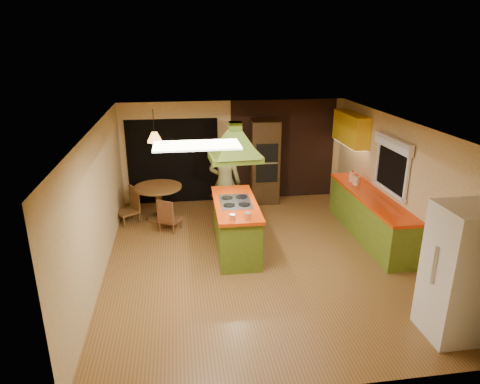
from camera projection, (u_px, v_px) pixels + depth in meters
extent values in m
plane|color=brown|center=(257.00, 258.00, 8.02)|extent=(6.50, 6.50, 0.00)
plane|color=beige|center=(234.00, 151.00, 10.63)|extent=(5.50, 0.00, 5.50)
plane|color=beige|center=(313.00, 299.00, 4.57)|extent=(5.50, 0.00, 5.50)
plane|color=beige|center=(98.00, 204.00, 7.23)|extent=(0.00, 6.50, 6.50)
plane|color=beige|center=(402.00, 188.00, 7.98)|extent=(0.00, 6.50, 6.50)
plane|color=silver|center=(259.00, 126.00, 7.19)|extent=(6.50, 6.50, 0.00)
cube|color=#381E14|center=(283.00, 150.00, 10.79)|extent=(2.64, 0.03, 2.50)
cube|color=black|center=(173.00, 162.00, 10.48)|extent=(2.20, 0.03, 2.10)
cube|color=olive|center=(369.00, 217.00, 8.77)|extent=(0.58, 3.00, 0.86)
cube|color=#E53807|center=(371.00, 196.00, 8.62)|extent=(0.62, 3.05, 0.06)
cube|color=yellow|center=(351.00, 129.00, 9.77)|extent=(0.34, 1.40, 0.70)
cube|color=black|center=(393.00, 167.00, 8.25)|extent=(0.03, 1.16, 0.96)
cube|color=white|center=(393.00, 143.00, 8.08)|extent=(0.10, 1.35, 0.22)
cube|color=white|center=(197.00, 145.00, 5.92)|extent=(1.20, 0.60, 0.03)
cube|color=#59721C|center=(236.00, 228.00, 8.21)|extent=(0.77, 1.91, 0.93)
cube|color=red|center=(236.00, 204.00, 8.04)|extent=(0.84, 2.00, 0.06)
cube|color=silver|center=(236.00, 202.00, 8.03)|extent=(0.59, 0.84, 0.02)
cube|color=#526E1B|center=(235.00, 158.00, 7.75)|extent=(0.96, 0.72, 0.11)
pyramid|color=#526E1B|center=(235.00, 130.00, 7.58)|extent=(0.96, 0.72, 0.45)
cube|color=#526E1B|center=(235.00, 126.00, 7.55)|extent=(0.22, 0.22, 0.14)
imported|color=brown|center=(225.00, 182.00, 9.29)|extent=(0.78, 0.61, 1.89)
cube|color=white|center=(461.00, 273.00, 5.67)|extent=(0.78, 0.74, 1.89)
cube|color=#412C15|center=(264.00, 162.00, 10.53)|extent=(0.70, 0.60, 2.06)
cube|color=black|center=(267.00, 153.00, 10.15)|extent=(0.53, 0.04, 0.45)
cube|color=black|center=(267.00, 173.00, 10.31)|extent=(0.53, 0.04, 0.45)
cylinder|color=brown|center=(158.00, 187.00, 9.54)|extent=(1.06, 1.06, 0.05)
cylinder|color=brown|center=(159.00, 203.00, 9.66)|extent=(0.14, 0.14, 0.74)
cylinder|color=brown|center=(160.00, 218.00, 9.79)|extent=(0.59, 0.59, 0.05)
cone|color=#FF9E3F|center=(155.00, 137.00, 9.16)|extent=(0.34, 0.34, 0.21)
cylinder|color=#F3DBC4|center=(352.00, 177.00, 9.40)|extent=(0.16, 0.16, 0.21)
cylinder|color=beige|center=(357.00, 181.00, 9.18)|extent=(0.17, 0.17, 0.19)
cylinder|color=#FFF3CD|center=(355.00, 180.00, 9.25)|extent=(0.13, 0.13, 0.16)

